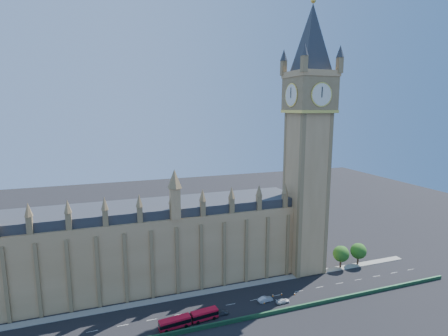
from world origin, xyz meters
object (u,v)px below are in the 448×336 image
object	(u,v)px
car_grey	(222,313)
car_silver	(265,299)
car_white	(283,301)
red_bus	(189,319)

from	to	relation	value
car_grey	car_silver	size ratio (longest dim) A/B	0.79
car_white	car_silver	bearing A→B (deg)	58.54
car_silver	car_grey	bearing A→B (deg)	93.04
red_bus	car_white	distance (m)	30.01
red_bus	car_silver	distance (m)	25.47
car_white	car_grey	bearing A→B (deg)	85.51
car_silver	car_white	bearing A→B (deg)	-123.15
red_bus	car_grey	world-z (taller)	red_bus
car_grey	car_white	distance (m)	19.73
car_grey	car_white	xyz separation A→B (m)	(19.73, -0.19, 0.00)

